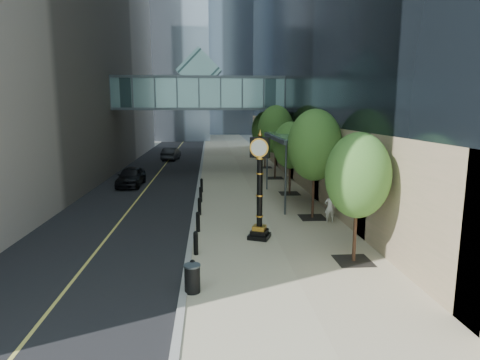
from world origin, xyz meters
The scene contains 14 objects.
ground centered at (0.00, 0.00, 0.00)m, with size 320.00×320.00×0.00m, color gray.
road centered at (-7.00, 40.00, 0.01)m, with size 8.00×180.00×0.02m, color black.
sidewalk centered at (1.00, 40.00, 0.03)m, with size 8.00×180.00×0.06m, color tan.
curb centered at (-3.00, 40.00, 0.04)m, with size 0.25×180.00×0.07m, color gray.
distant_tower_c centered at (-6.00, 120.00, 32.50)m, with size 22.00×22.00×65.00m, color #A3B6CE.
skywalk centered at (-3.00, 28.00, 7.71)m, with size 17.00×4.20×5.80m.
entrance_canopy centered at (3.48, 14.00, 4.19)m, with size 3.00×8.00×4.38m.
bollard_row centered at (-2.70, 9.00, 0.51)m, with size 0.20×16.20×0.90m.
street_trees centered at (3.60, 16.99, 3.96)m, with size 3.07×28.65×6.32m.
street_clock centered at (0.20, 6.12, 2.20)m, with size 1.21×1.21×4.94m.
trash_bin centered at (-2.70, 0.71, 0.51)m, with size 0.52×0.52×0.90m, color black.
pedestrian centered at (4.29, 8.55, 0.87)m, with size 0.59×0.39×1.63m, color beige.
car_near centered at (-8.33, 20.02, 0.78)m, with size 1.81×4.49×1.53m, color black.
car_far centered at (-6.72, 36.61, 0.76)m, with size 1.56×4.47×1.47m, color black.
Camera 1 is at (-2.07, -11.81, 6.05)m, focal length 30.00 mm.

